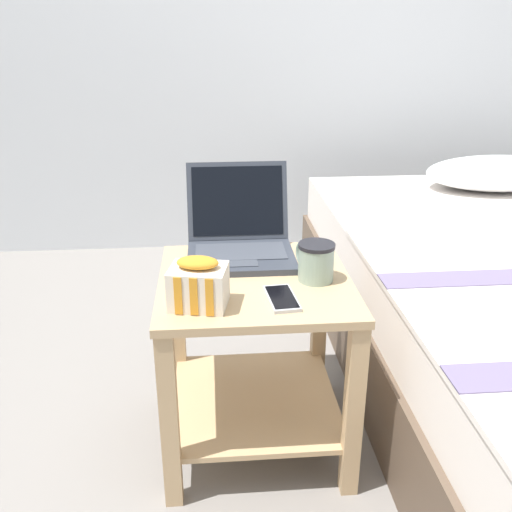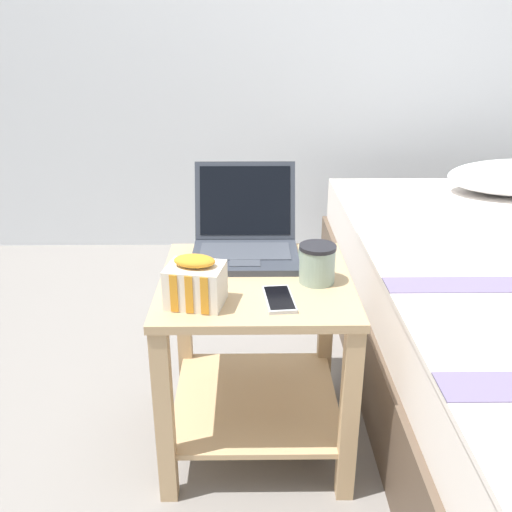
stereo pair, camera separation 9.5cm
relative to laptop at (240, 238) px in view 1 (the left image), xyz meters
name	(u,v)px [view 1 (the left image)]	position (x,y,z in m)	size (l,w,h in m)	color
ground_plane	(255,436)	(0.03, -0.18, -0.57)	(8.00, 8.00, 0.00)	gray
back_wall	(227,0)	(0.03, 1.44, 0.68)	(8.00, 0.05, 2.50)	silver
bedside_table	(255,340)	(0.03, -0.18, -0.24)	(0.51, 0.52, 0.52)	tan
laptop	(240,238)	(0.00, 0.00, 0.00)	(0.30, 0.32, 0.24)	#333842
mug_front_left	(315,260)	(0.19, -0.20, 0.01)	(0.10, 0.13, 0.10)	#8CA593
snack_bag	(198,284)	(-0.12, -0.33, 0.01)	(0.15, 0.13, 0.12)	silver
cell_phone	(282,298)	(0.08, -0.31, -0.04)	(0.08, 0.15, 0.01)	#B7BABC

